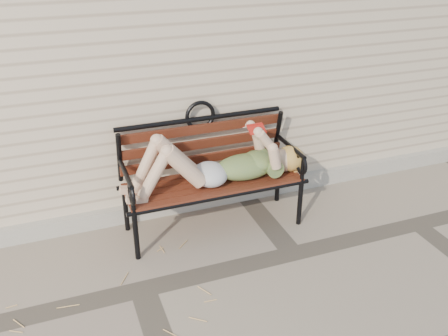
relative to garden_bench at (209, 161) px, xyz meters
name	(u,v)px	position (x,y,z in m)	size (l,w,h in m)	color
ground	(143,289)	(-0.78, -0.71, -0.60)	(80.00, 80.00, 0.00)	gray
house_wall	(75,15)	(-0.78, 2.29, 0.90)	(8.00, 4.00, 3.00)	beige
foundation_strip	(119,215)	(-0.78, 0.26, -0.53)	(8.00, 0.10, 0.15)	#ACA89C
garden_bench	(209,161)	(0.00, 0.00, 0.00)	(1.66, 0.66, 1.07)	black
reading_woman	(216,164)	(0.01, -0.13, 0.04)	(1.56, 0.35, 0.49)	#0A3F48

